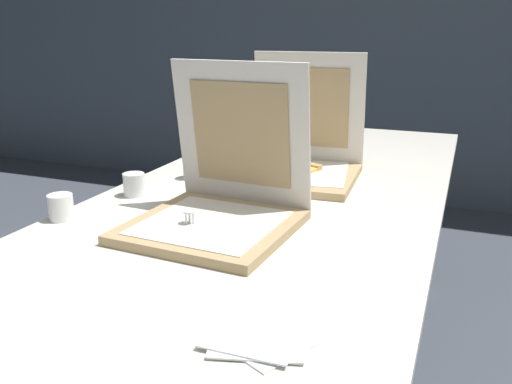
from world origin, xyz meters
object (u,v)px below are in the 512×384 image
at_px(pizza_box_middle, 299,160).
at_px(table, 271,212).
at_px(pizza_box_front, 219,204).
at_px(napkin_pile, 260,334).
at_px(cup_white_near_left, 61,207).
at_px(cup_white_near_center, 134,185).
at_px(cup_white_far, 237,151).
at_px(cup_white_mid, 193,168).

bearing_deg(pizza_box_middle, table, -97.10).
distance_m(pizza_box_front, napkin_pile, 0.47).
relative_size(table, cup_white_near_left, 35.40).
relative_size(table, cup_white_near_center, 35.40).
relative_size(pizza_box_middle, napkin_pile, 2.10).
distance_m(pizza_box_middle, cup_white_far, 0.29).
distance_m(pizza_box_middle, napkin_pile, 0.90).
height_order(cup_white_near_left, cup_white_far, same).
relative_size(cup_white_near_center, cup_white_mid, 1.00).
distance_m(cup_white_near_left, napkin_pile, 0.69).
xyz_separation_m(pizza_box_front, cup_white_near_center, (-0.31, 0.13, -0.02)).
bearing_deg(pizza_box_middle, cup_white_near_center, -139.65).
bearing_deg(napkin_pile, cup_white_mid, 124.35).
bearing_deg(pizza_box_front, napkin_pile, -53.93).
height_order(pizza_box_front, cup_white_mid, pizza_box_front).
bearing_deg(table, pizza_box_front, -96.91).
distance_m(cup_white_mid, cup_white_far, 0.26).
relative_size(cup_white_mid, cup_white_far, 1.00).
relative_size(pizza_box_middle, cup_white_near_center, 5.97).
height_order(table, cup_white_mid, cup_white_mid).
height_order(table, napkin_pile, napkin_pile).
xyz_separation_m(pizza_box_middle, cup_white_near_left, (-0.41, -0.57, -0.02)).
xyz_separation_m(cup_white_near_left, napkin_pile, (0.62, -0.30, -0.03)).
bearing_deg(table, cup_white_near_center, -158.54).
height_order(pizza_box_middle, cup_white_near_center, pizza_box_middle).
distance_m(pizza_box_front, pizza_box_middle, 0.48).
xyz_separation_m(pizza_box_front, cup_white_mid, (-0.25, 0.34, -0.02)).
xyz_separation_m(cup_white_near_center, cup_white_far, (0.10, 0.47, 0.00)).
height_order(cup_white_near_center, cup_white_near_left, same).
bearing_deg(cup_white_mid, napkin_pile, -55.65).
bearing_deg(pizza_box_middle, napkin_pile, -79.90).
relative_size(cup_white_near_left, napkin_pile, 0.35).
xyz_separation_m(pizza_box_middle, napkin_pile, (0.21, -0.87, -0.05)).
distance_m(table, cup_white_mid, 0.30).
xyz_separation_m(cup_white_mid, cup_white_far, (0.03, 0.26, 0.00)).
xyz_separation_m(pizza_box_front, napkin_pile, (0.25, -0.40, -0.05)).
distance_m(cup_white_near_center, napkin_pile, 0.77).
bearing_deg(cup_white_mid, cup_white_near_left, -105.23).
bearing_deg(cup_white_far, pizza_box_middle, -26.21).
xyz_separation_m(cup_white_near_left, cup_white_mid, (0.12, 0.44, 0.00)).
xyz_separation_m(cup_white_near_left, cup_white_far, (0.15, 0.70, 0.00)).
bearing_deg(pizza_box_front, cup_white_near_left, -161.86).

